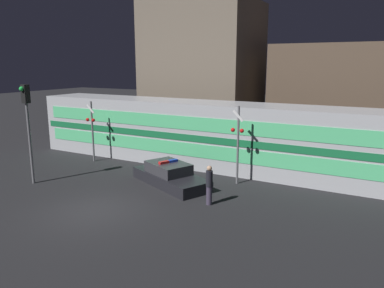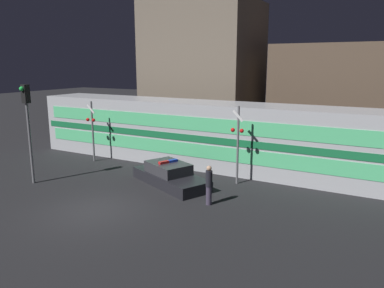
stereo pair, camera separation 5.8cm
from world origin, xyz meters
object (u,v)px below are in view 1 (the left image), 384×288
Objects in this scene: train at (210,134)px; crossing_signal_near at (238,141)px; police_car at (170,176)px; traffic_light_corner at (27,116)px; pedestrian at (209,185)px.

crossing_signal_near is (2.73, -2.49, 0.35)m from train.
train is 4.85× the size of police_car.
crossing_signal_near is 0.79× the size of traffic_light_corner.
train is 6.03× the size of crossing_signal_near.
traffic_light_corner is (-6.39, -7.36, 1.56)m from train.
police_car is 7.59m from traffic_light_corner.
pedestrian is (2.95, -1.55, 0.45)m from police_car.
pedestrian is 9.63m from traffic_light_corner.
pedestrian is at bearing -64.29° from train.
traffic_light_corner is (-9.12, -4.87, 1.20)m from crossing_signal_near.
crossing_signal_near reaches higher than police_car.
pedestrian reaches higher than police_car.
crossing_signal_near is at bearing 28.13° from traffic_light_corner.
pedestrian is 0.35× the size of traffic_light_corner.
traffic_light_corner is at bearing -169.81° from pedestrian.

